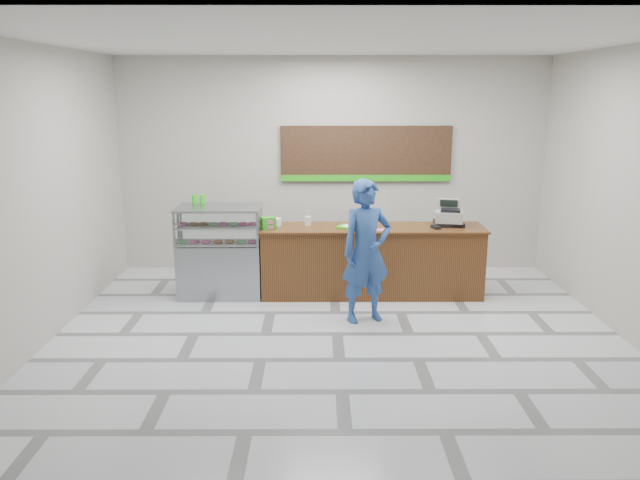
{
  "coord_description": "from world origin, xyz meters",
  "views": [
    {
      "loc": [
        -0.25,
        -7.28,
        2.97
      ],
      "look_at": [
        -0.21,
        0.9,
        0.99
      ],
      "focal_mm": 35.0,
      "sensor_mm": 36.0,
      "label": 1
    }
  ],
  "objects_px": {
    "cash_register": "(449,216)",
    "customer": "(366,251)",
    "display_case": "(220,251)",
    "sales_counter": "(372,261)",
    "serving_tray": "(351,227)"
  },
  "relations": [
    {
      "from": "cash_register",
      "to": "customer",
      "type": "relative_size",
      "value": 0.26
    },
    {
      "from": "cash_register",
      "to": "serving_tray",
      "type": "distance_m",
      "value": 1.47
    },
    {
      "from": "sales_counter",
      "to": "customer",
      "type": "distance_m",
      "value": 1.14
    },
    {
      "from": "cash_register",
      "to": "customer",
      "type": "height_order",
      "value": "customer"
    },
    {
      "from": "sales_counter",
      "to": "display_case",
      "type": "distance_m",
      "value": 2.23
    },
    {
      "from": "display_case",
      "to": "cash_register",
      "type": "distance_m",
      "value": 3.39
    },
    {
      "from": "sales_counter",
      "to": "serving_tray",
      "type": "xyz_separation_m",
      "value": [
        -0.32,
        -0.04,
        0.52
      ]
    },
    {
      "from": "cash_register",
      "to": "serving_tray",
      "type": "relative_size",
      "value": 1.13
    },
    {
      "from": "sales_counter",
      "to": "display_case",
      "type": "xyz_separation_m",
      "value": [
        -2.22,
        -0.0,
        0.16
      ]
    },
    {
      "from": "display_case",
      "to": "customer",
      "type": "distance_m",
      "value": 2.32
    },
    {
      "from": "display_case",
      "to": "cash_register",
      "type": "height_order",
      "value": "cash_register"
    },
    {
      "from": "display_case",
      "to": "serving_tray",
      "type": "height_order",
      "value": "display_case"
    },
    {
      "from": "sales_counter",
      "to": "customer",
      "type": "bearing_deg",
      "value": -98.9
    },
    {
      "from": "cash_register",
      "to": "customer",
      "type": "xyz_separation_m",
      "value": [
        -1.3,
        -1.17,
        -0.23
      ]
    },
    {
      "from": "sales_counter",
      "to": "serving_tray",
      "type": "relative_size",
      "value": 7.57
    }
  ]
}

